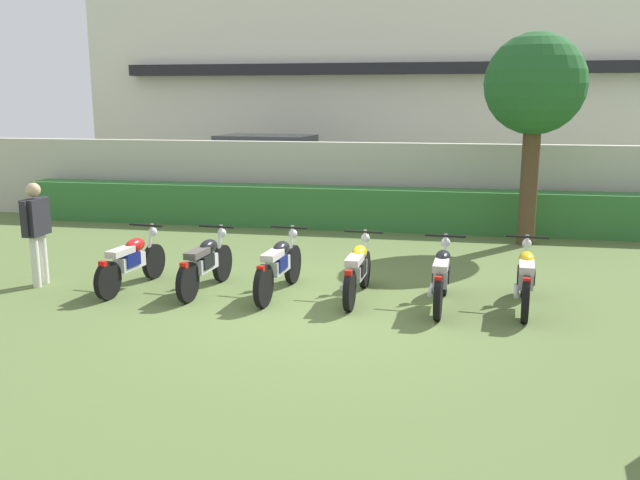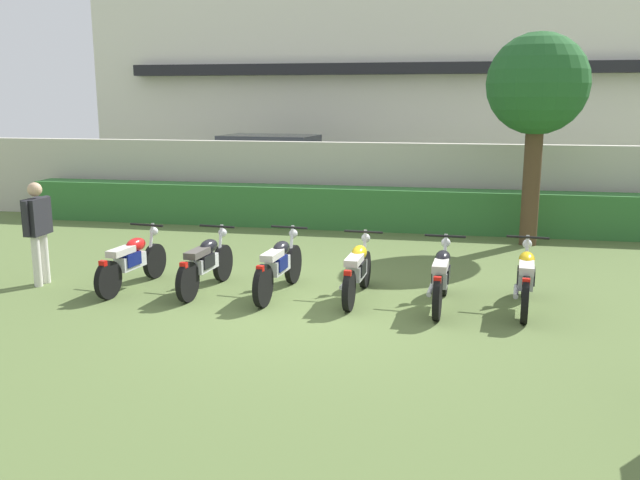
# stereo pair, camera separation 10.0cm
# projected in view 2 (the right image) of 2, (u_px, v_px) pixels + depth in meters

# --- Properties ---
(ground) EXTENTS (60.00, 60.00, 0.00)m
(ground) POSITION_uv_depth(u_px,v_px,m) (308.00, 308.00, 9.64)
(ground) COLOR #566B38
(building) EXTENTS (21.46, 6.50, 7.37)m
(building) POSITION_uv_depth(u_px,v_px,m) (404.00, 78.00, 24.83)
(building) COLOR silver
(building) RESTS_ON ground
(compound_wall) EXTENTS (20.38, 0.30, 1.93)m
(compound_wall) POSITION_uv_depth(u_px,v_px,m) (370.00, 183.00, 16.01)
(compound_wall) COLOR #BCB7A8
(compound_wall) RESTS_ON ground
(hedge_row) EXTENTS (16.31, 0.70, 0.95)m
(hedge_row) POSITION_uv_depth(u_px,v_px,m) (365.00, 209.00, 15.44)
(hedge_row) COLOR #337033
(hedge_row) RESTS_ON ground
(parked_car) EXTENTS (4.67, 2.46, 1.89)m
(parked_car) POSITION_uv_depth(u_px,v_px,m) (275.00, 168.00, 19.90)
(parked_car) COLOR black
(parked_car) RESTS_ON ground
(tree_near_inspector) EXTENTS (1.99, 1.99, 4.22)m
(tree_near_inspector) POSITION_uv_depth(u_px,v_px,m) (537.00, 88.00, 13.22)
(tree_near_inspector) COLOR #4C3823
(tree_near_inspector) RESTS_ON ground
(motorcycle_in_row_0) EXTENTS (0.60, 1.85, 0.95)m
(motorcycle_in_row_0) POSITION_uv_depth(u_px,v_px,m) (132.00, 261.00, 10.60)
(motorcycle_in_row_0) COLOR black
(motorcycle_in_row_0) RESTS_ON ground
(motorcycle_in_row_1) EXTENTS (0.60, 1.83, 0.96)m
(motorcycle_in_row_1) POSITION_uv_depth(u_px,v_px,m) (205.00, 263.00, 10.44)
(motorcycle_in_row_1) COLOR black
(motorcycle_in_row_1) RESTS_ON ground
(motorcycle_in_row_2) EXTENTS (0.60, 1.97, 0.97)m
(motorcycle_in_row_2) POSITION_uv_depth(u_px,v_px,m) (279.00, 265.00, 10.25)
(motorcycle_in_row_2) COLOR black
(motorcycle_in_row_2) RESTS_ON ground
(motorcycle_in_row_3) EXTENTS (0.60, 1.84, 0.95)m
(motorcycle_in_row_3) POSITION_uv_depth(u_px,v_px,m) (357.00, 270.00, 10.04)
(motorcycle_in_row_3) COLOR black
(motorcycle_in_row_3) RESTS_ON ground
(motorcycle_in_row_4) EXTENTS (0.60, 1.86, 0.97)m
(motorcycle_in_row_4) POSITION_uv_depth(u_px,v_px,m) (441.00, 276.00, 9.63)
(motorcycle_in_row_4) COLOR black
(motorcycle_in_row_4) RESTS_ON ground
(motorcycle_in_row_5) EXTENTS (0.60, 1.87, 0.97)m
(motorcycle_in_row_5) POSITION_uv_depth(u_px,v_px,m) (526.00, 278.00, 9.51)
(motorcycle_in_row_5) COLOR black
(motorcycle_in_row_5) RESTS_ON ground
(inspector_person) EXTENTS (0.22, 0.67, 1.65)m
(inspector_person) POSITION_uv_depth(u_px,v_px,m) (38.00, 225.00, 10.68)
(inspector_person) COLOR silver
(inspector_person) RESTS_ON ground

